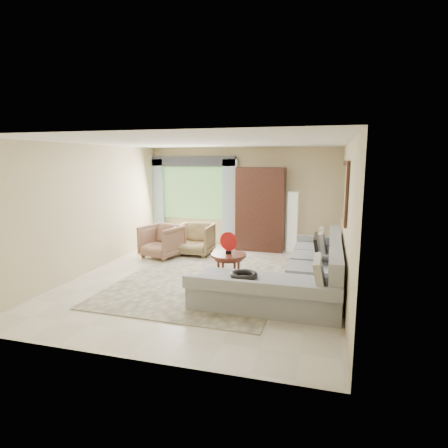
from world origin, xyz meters
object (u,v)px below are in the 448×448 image
(coffee_table, at_px, (229,270))
(potted_plant, at_px, (165,236))
(armoire, at_px, (261,209))
(tv_screen, at_px, (318,249))
(floor_lamp, at_px, (292,222))
(armchair_right, at_px, (195,240))
(sectional_sofa, at_px, (300,276))
(armchair_left, at_px, (162,241))

(coffee_table, bearing_deg, potted_plant, 131.74)
(armoire, bearing_deg, coffee_table, -90.45)
(tv_screen, xyz_separation_m, floor_lamp, (-0.70, 2.63, 0.03))
(armchair_right, bearing_deg, tv_screen, -29.88)
(sectional_sofa, height_order, armchair_left, sectional_sofa)
(armoire, bearing_deg, armchair_left, -146.50)
(potted_plant, height_order, floor_lamp, floor_lamp)
(armoire, bearing_deg, sectional_sofa, -66.94)
(armchair_right, bearing_deg, armchair_left, -148.67)
(tv_screen, bearing_deg, armoire, 120.22)
(sectional_sofa, height_order, tv_screen, tv_screen)
(sectional_sofa, distance_m, potted_plant, 4.64)
(armoire, bearing_deg, floor_lamp, 4.29)
(coffee_table, relative_size, floor_lamp, 0.42)
(armchair_left, distance_m, floor_lamp, 3.27)
(sectional_sofa, distance_m, armoire, 3.24)
(tv_screen, relative_size, potted_plant, 1.49)
(armchair_right, height_order, armoire, armoire)
(tv_screen, distance_m, armchair_right, 3.36)
(tv_screen, height_order, armchair_right, tv_screen)
(tv_screen, height_order, potted_plant, tv_screen)
(armchair_left, height_order, armoire, armoire)
(coffee_table, height_order, armchair_left, armchair_left)
(sectional_sofa, height_order, armoire, armoire)
(coffee_table, bearing_deg, armoire, 89.55)
(armchair_left, relative_size, armoire, 0.40)
(sectional_sofa, relative_size, armoire, 1.65)
(coffee_table, relative_size, armchair_left, 0.75)
(armchair_left, height_order, floor_lamp, floor_lamp)
(tv_screen, xyz_separation_m, armchair_right, (-2.93, 1.61, -0.34))
(coffee_table, distance_m, floor_lamp, 3.24)
(potted_plant, bearing_deg, armoire, 4.67)
(sectional_sofa, relative_size, tv_screen, 4.68)
(potted_plant, bearing_deg, floor_lamp, 4.58)
(potted_plant, bearing_deg, tv_screen, -30.28)
(tv_screen, distance_m, armoire, 3.00)
(coffee_table, bearing_deg, floor_lamp, 75.13)
(armoire, xyz_separation_m, floor_lamp, (0.80, 0.06, -0.30))
(potted_plant, bearing_deg, coffee_table, -48.26)
(tv_screen, bearing_deg, potted_plant, 149.72)
(armchair_left, xyz_separation_m, potted_plant, (-0.45, 1.18, -0.14))
(sectional_sofa, bearing_deg, tv_screen, 50.38)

